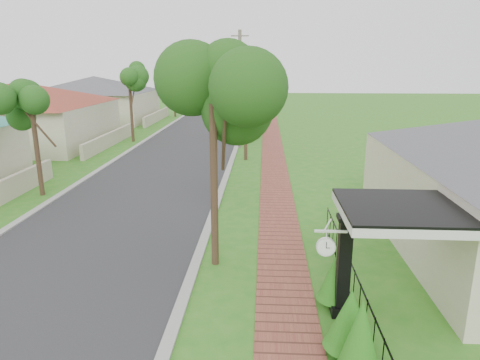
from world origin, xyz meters
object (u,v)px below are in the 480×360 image
(parked_car_white, at_px, (244,110))
(station_clock, at_px, (326,246))
(near_tree, at_px, (213,100))
(utility_pole, at_px, (240,90))
(parked_car_red, at_px, (237,128))
(porch_post, at_px, (343,272))

(parked_car_white, relative_size, station_clock, 6.91)
(parked_car_white, bearing_deg, near_tree, -89.22)
(near_tree, xyz_separation_m, station_clock, (2.82, -2.90, -2.92))
(utility_pole, height_order, station_clock, utility_pole)
(parked_car_red, height_order, utility_pole, utility_pole)
(parked_car_red, distance_m, parked_car_white, 13.08)
(parked_car_white, xyz_separation_m, near_tree, (0.83, -36.04, 4.05))
(parked_car_red, xyz_separation_m, near_tree, (0.83, -22.97, 4.11))
(porch_post, distance_m, utility_pole, 21.52)
(utility_pole, bearing_deg, parked_car_red, 96.39)
(porch_post, bearing_deg, station_clock, -140.94)
(utility_pole, bearing_deg, parked_car_white, 91.63)
(parked_car_white, bearing_deg, parked_car_red, -90.54)
(utility_pole, bearing_deg, porch_post, -80.14)
(parked_car_white, bearing_deg, porch_post, -84.40)
(porch_post, xyz_separation_m, utility_pole, (-3.65, 21.00, 2.96))
(porch_post, relative_size, station_clock, 3.52)
(parked_car_red, relative_size, utility_pole, 0.55)
(parked_car_white, distance_m, utility_pole, 17.85)
(parked_car_red, bearing_deg, near_tree, -94.89)
(parked_car_red, distance_m, near_tree, 23.35)
(near_tree, height_order, station_clock, near_tree)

